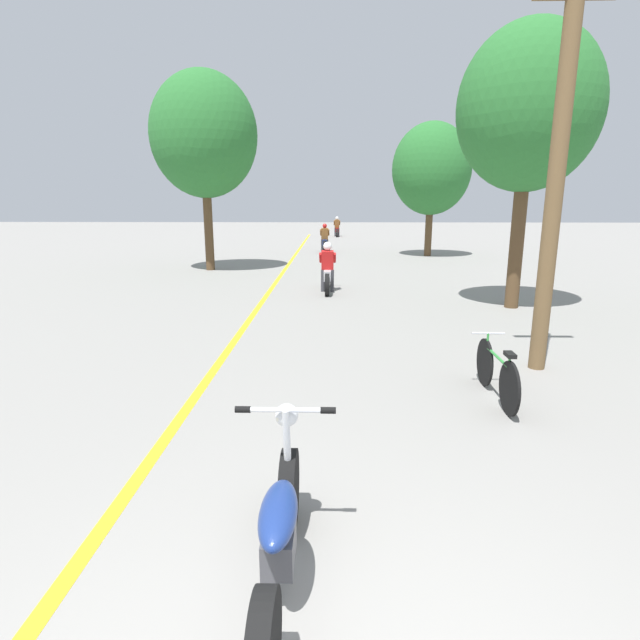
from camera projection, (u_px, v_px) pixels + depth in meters
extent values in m
cube|color=yellow|center=(273.00, 287.00, 14.97)|extent=(0.14, 48.00, 0.01)
cylinder|color=brown|center=(556.00, 175.00, 7.05)|extent=(0.24, 0.24, 5.75)
cylinder|color=#513A23|center=(518.00, 234.00, 11.70)|extent=(0.32, 0.32, 3.53)
ellipsoid|color=#286B2D|center=(529.00, 108.00, 11.06)|extent=(3.17, 2.86, 3.65)
cylinder|color=#513A23|center=(429.00, 226.00, 23.12)|extent=(0.32, 0.32, 2.81)
ellipsoid|color=#286B2D|center=(432.00, 169.00, 22.53)|extent=(3.56, 3.21, 4.10)
cylinder|color=#513A23|center=(208.00, 221.00, 18.29)|extent=(0.32, 0.32, 3.59)
ellipsoid|color=#286B2D|center=(204.00, 135.00, 17.60)|extent=(3.78, 3.40, 4.35)
cylinder|color=black|center=(289.00, 489.00, 3.91)|extent=(0.12, 0.63, 0.63)
ellipsoid|color=navy|center=(278.00, 513.00, 3.13)|extent=(0.24, 0.71, 0.19)
cube|color=#4C4C51|center=(279.00, 547.00, 3.18)|extent=(0.20, 0.36, 0.24)
cylinder|color=silver|center=(287.00, 451.00, 3.73)|extent=(0.06, 0.23, 0.76)
cylinder|color=silver|center=(285.00, 410.00, 3.56)|extent=(0.61, 0.04, 0.04)
cylinder|color=black|center=(243.00, 409.00, 3.57)|extent=(0.11, 0.05, 0.05)
cylinder|color=black|center=(328.00, 410.00, 3.55)|extent=(0.11, 0.05, 0.05)
sphere|color=silver|center=(287.00, 415.00, 3.67)|extent=(0.17, 0.17, 0.17)
cylinder|color=black|center=(328.00, 277.00, 14.89)|extent=(0.12, 0.61, 0.61)
cylinder|color=black|center=(327.00, 285.00, 13.51)|extent=(0.12, 0.61, 0.61)
cube|color=silver|center=(327.00, 274.00, 14.16)|extent=(0.20, 0.91, 0.28)
cylinder|color=silver|center=(328.00, 255.00, 14.64)|extent=(0.50, 0.03, 0.03)
cylinder|color=#38383D|center=(323.00, 281.00, 14.15)|extent=(0.11, 0.11, 0.62)
cylinder|color=#38383D|center=(332.00, 281.00, 14.15)|extent=(0.11, 0.11, 0.62)
cube|color=red|center=(328.00, 260.00, 14.04)|extent=(0.34, 0.27, 0.55)
cylinder|color=red|center=(321.00, 258.00, 14.19)|extent=(0.08, 0.44, 0.34)
cylinder|color=red|center=(335.00, 258.00, 14.18)|extent=(0.08, 0.44, 0.34)
sphere|color=white|center=(328.00, 246.00, 13.99)|extent=(0.24, 0.24, 0.24)
cylinder|color=black|center=(325.00, 245.00, 25.88)|extent=(0.12, 0.62, 0.62)
cylinder|color=black|center=(324.00, 247.00, 24.54)|extent=(0.12, 0.62, 0.62)
cube|color=navy|center=(325.00, 242.00, 25.17)|extent=(0.20, 0.88, 0.28)
cylinder|color=silver|center=(325.00, 232.00, 25.63)|extent=(0.50, 0.03, 0.03)
cylinder|color=#38383D|center=(322.00, 246.00, 25.17)|extent=(0.11, 0.11, 0.63)
cylinder|color=#38383D|center=(327.00, 246.00, 25.16)|extent=(0.11, 0.11, 0.63)
cube|color=brown|center=(325.00, 234.00, 25.05)|extent=(0.34, 0.28, 0.58)
cylinder|color=brown|center=(321.00, 232.00, 25.20)|extent=(0.08, 0.46, 0.36)
cylinder|color=brown|center=(329.00, 232.00, 25.19)|extent=(0.08, 0.46, 0.36)
sphere|color=#B21919|center=(325.00, 226.00, 25.00)|extent=(0.22, 0.22, 0.22)
cylinder|color=black|center=(337.00, 232.00, 37.02)|extent=(0.12, 0.58, 0.58)
cylinder|color=black|center=(337.00, 233.00, 35.56)|extent=(0.12, 0.58, 0.58)
cube|color=maroon|center=(337.00, 230.00, 36.25)|extent=(0.20, 0.96, 0.28)
cylinder|color=silver|center=(337.00, 223.00, 36.78)|extent=(0.50, 0.03, 0.03)
cylinder|color=#38383D|center=(335.00, 232.00, 36.24)|extent=(0.11, 0.11, 0.61)
cylinder|color=#38383D|center=(339.00, 232.00, 36.24)|extent=(0.11, 0.11, 0.61)
cube|color=brown|center=(337.00, 224.00, 36.13)|extent=(0.34, 0.28, 0.61)
cylinder|color=brown|center=(334.00, 223.00, 36.28)|extent=(0.08, 0.48, 0.37)
cylinder|color=brown|center=(340.00, 223.00, 36.27)|extent=(0.08, 0.48, 0.37)
sphere|color=white|center=(337.00, 218.00, 36.07)|extent=(0.23, 0.23, 0.23)
cylinder|color=black|center=(485.00, 362.00, 6.93)|extent=(0.04, 0.66, 0.66)
cylinder|color=black|center=(509.00, 388.00, 5.96)|extent=(0.04, 0.66, 0.66)
cylinder|color=#2D8C38|center=(498.00, 357.00, 6.39)|extent=(0.04, 0.80, 0.04)
cylinder|color=#2D8C38|center=(509.00, 371.00, 5.99)|extent=(0.03, 0.03, 0.40)
cube|color=black|center=(510.00, 355.00, 5.94)|extent=(0.10, 0.20, 0.05)
cylinder|color=#2D8C38|center=(487.00, 348.00, 6.83)|extent=(0.03, 0.03, 0.43)
cylinder|color=silver|center=(488.00, 333.00, 6.78)|extent=(0.44, 0.03, 0.03)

